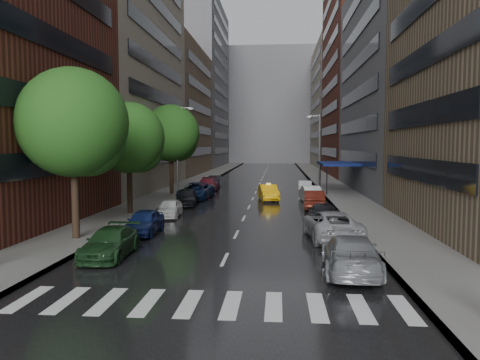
# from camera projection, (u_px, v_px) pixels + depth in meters

# --- Properties ---
(ground) EXTENTS (220.00, 220.00, 0.00)m
(ground) POSITION_uv_depth(u_px,v_px,m) (213.00, 286.00, 17.45)
(ground) COLOR gray
(ground) RESTS_ON ground
(road) EXTENTS (14.00, 140.00, 0.01)m
(road) POSITION_uv_depth(u_px,v_px,m) (261.00, 181.00, 67.13)
(road) COLOR black
(road) RESTS_ON ground
(sidewalk_left) EXTENTS (4.00, 140.00, 0.15)m
(sidewalk_left) POSITION_uv_depth(u_px,v_px,m) (199.00, 180.00, 67.86)
(sidewalk_left) COLOR gray
(sidewalk_left) RESTS_ON ground
(sidewalk_right) EXTENTS (4.00, 140.00, 0.15)m
(sidewalk_right) POSITION_uv_depth(u_px,v_px,m) (324.00, 181.00, 66.40)
(sidewalk_right) COLOR gray
(sidewalk_right) RESTS_ON ground
(crosswalk) EXTENTS (13.15, 2.80, 0.01)m
(crosswalk) POSITION_uv_depth(u_px,v_px,m) (210.00, 304.00, 15.44)
(crosswalk) COLOR silver
(crosswalk) RESTS_ON ground
(buildings_left) EXTENTS (8.00, 108.00, 38.00)m
(buildings_left) POSITION_uv_depth(u_px,v_px,m) (171.00, 78.00, 75.86)
(buildings_left) COLOR maroon
(buildings_left) RESTS_ON ground
(buildings_right) EXTENTS (8.05, 109.10, 36.00)m
(buildings_right) POSITION_uv_depth(u_px,v_px,m) (361.00, 80.00, 71.43)
(buildings_right) COLOR #937A5B
(buildings_right) RESTS_ON ground
(building_far) EXTENTS (40.00, 14.00, 32.00)m
(building_far) POSITION_uv_depth(u_px,v_px,m) (270.00, 107.00, 133.49)
(building_far) COLOR slate
(building_far) RESTS_ON ground
(tree_near) EXTENTS (5.89, 5.89, 9.39)m
(tree_near) POSITION_uv_depth(u_px,v_px,m) (73.00, 123.00, 25.14)
(tree_near) COLOR #382619
(tree_near) RESTS_ON ground
(tree_mid) EXTENTS (5.27, 5.27, 8.40)m
(tree_mid) POSITION_uv_depth(u_px,v_px,m) (129.00, 138.00, 34.54)
(tree_mid) COLOR #382619
(tree_mid) RESTS_ON ground
(tree_far) EXTENTS (5.87, 5.87, 9.36)m
(tree_far) POSITION_uv_depth(u_px,v_px,m) (171.00, 133.00, 48.14)
(tree_far) COLOR #382619
(tree_far) RESTS_ON ground
(taxi) EXTENTS (2.25, 4.69, 1.48)m
(taxi) POSITION_uv_depth(u_px,v_px,m) (268.00, 193.00, 43.90)
(taxi) COLOR #FAB20D
(taxi) RESTS_ON ground
(parked_cars_left) EXTENTS (3.08, 40.68, 1.60)m
(parked_cars_left) POSITION_uv_depth(u_px,v_px,m) (188.00, 196.00, 40.70)
(parked_cars_left) COLOR #1B3D1E
(parked_cars_left) RESTS_ON ground
(parked_cars_right) EXTENTS (3.20, 37.25, 1.60)m
(parked_cars_right) POSITION_uv_depth(u_px,v_px,m) (323.00, 212.00, 31.08)
(parked_cars_right) COLOR gray
(parked_cars_right) RESTS_ON ground
(street_lamp_left) EXTENTS (1.74, 0.22, 9.00)m
(street_lamp_left) POSITION_uv_depth(u_px,v_px,m) (178.00, 148.00, 47.51)
(street_lamp_left) COLOR gray
(street_lamp_left) RESTS_ON sidewalk_left
(street_lamp_right) EXTENTS (1.74, 0.22, 9.00)m
(street_lamp_right) POSITION_uv_depth(u_px,v_px,m) (319.00, 147.00, 61.17)
(street_lamp_right) COLOR gray
(street_lamp_right) RESTS_ON sidewalk_right
(awning) EXTENTS (4.00, 8.00, 3.12)m
(awning) POSITION_uv_depth(u_px,v_px,m) (338.00, 164.00, 51.26)
(awning) COLOR navy
(awning) RESTS_ON sidewalk_right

